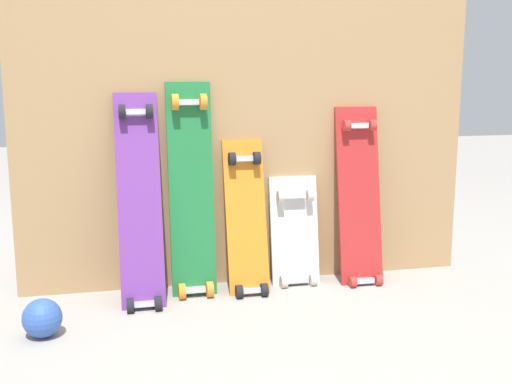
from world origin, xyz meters
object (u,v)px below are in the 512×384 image
skateboard_purple (140,207)px  skateboard_orange (247,224)px  skateboard_white (295,238)px  skateboard_green (192,196)px  skateboard_red (359,203)px  rubber_ball (42,318)px

skateboard_purple → skateboard_orange: skateboard_purple is taller
skateboard_orange → skateboard_white: size_ratio=1.31×
skateboard_green → skateboard_red: skateboard_green is taller
rubber_ball → skateboard_white: bearing=20.1°
rubber_ball → skateboard_orange: bearing=22.4°
skateboard_white → skateboard_red: skateboard_red is taller
skateboard_orange → skateboard_white: bearing=11.6°
skateboard_green → rubber_ball: skateboard_green is taller
skateboard_green → skateboard_orange: (0.24, -0.03, -0.13)m
skateboard_white → skateboard_red: bearing=-6.0°
skateboard_purple → skateboard_white: size_ratio=1.68×
skateboard_green → rubber_ball: bearing=-148.3°
skateboard_orange → rubber_ball: (-0.84, -0.35, -0.23)m
skateboard_purple → skateboard_red: size_ratio=1.08×
skateboard_green → skateboard_orange: 0.27m
skateboard_green → rubber_ball: 0.80m
skateboard_orange → skateboard_red: skateboard_red is taller
skateboard_orange → skateboard_red: size_ratio=0.84×
skateboard_white → skateboard_orange: bearing=-168.4°
skateboard_white → skateboard_purple: bearing=-173.4°
skateboard_purple → rubber_ball: skateboard_purple is taller
skateboard_green → skateboard_red: 0.78m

